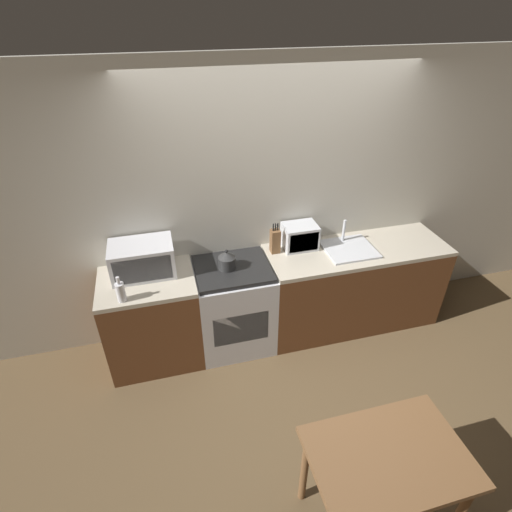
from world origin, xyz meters
TOP-DOWN VIEW (x-y plane):
  - ground_plane at (0.00, 0.00)m, footprint 16.00×16.00m
  - wall_back at (0.00, 1.05)m, footprint 10.00×0.06m
  - counter_left_run at (-1.23, 0.71)m, footprint 0.82×0.62m
  - counter_right_run at (0.76, 0.71)m, footprint 1.77×0.62m
  - stove_range at (-0.48, 0.71)m, footprint 0.70×0.62m
  - kettle at (-0.52, 0.71)m, footprint 0.16×0.16m
  - microwave at (-1.24, 0.82)m, footprint 0.53×0.35m
  - bottle at (-1.42, 0.48)m, footprint 0.07×0.07m
  - knife_block at (-0.03, 0.86)m, footprint 0.08×0.09m
  - toaster_oven at (0.22, 0.88)m, footprint 0.32×0.24m
  - sink_basin at (0.66, 0.72)m, footprint 0.47×0.43m
  - dining_table at (0.04, -1.13)m, footprint 0.91×0.61m

SIDE VIEW (x-z plane):
  - ground_plane at x=0.00m, z-range 0.00..0.00m
  - stove_range at x=-0.48m, z-range 0.00..0.90m
  - counter_left_run at x=-1.23m, z-range 0.00..0.90m
  - counter_right_run at x=0.76m, z-range 0.00..0.90m
  - dining_table at x=0.04m, z-range 0.26..1.01m
  - sink_basin at x=0.66m, z-range 0.79..1.03m
  - kettle at x=-0.52m, z-range 0.89..1.08m
  - bottle at x=-1.42m, z-range 0.87..1.10m
  - knife_block at x=-0.03m, z-range 0.87..1.17m
  - toaster_oven at x=0.22m, z-range 0.90..1.14m
  - microwave at x=-1.24m, z-range 0.90..1.19m
  - wall_back at x=0.00m, z-range 0.00..2.60m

